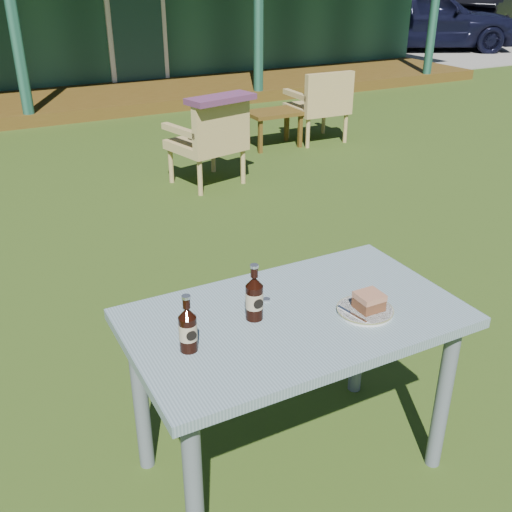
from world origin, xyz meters
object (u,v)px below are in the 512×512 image
cola_bottle_near (254,297)px  armchair_left (211,138)px  cafe_table (294,337)px  cake_slice (369,301)px  cola_bottle_far (188,329)px  car_far (495,10)px  side_table (274,116)px  armchair_right (321,103)px  car_near (423,18)px  plate (365,310)px

cola_bottle_near → armchair_left: cola_bottle_near is taller
cafe_table → cake_slice: (0.24, -0.11, 0.15)m
cola_bottle_far → car_far: bearing=39.3°
cafe_table → side_table: bearing=61.5°
car_far → side_table: bearing=99.4°
armchair_left → side_table: 1.42m
cola_bottle_far → armchair_right: 5.26m
car_near → plate: 13.44m
car_far → cake_slice: bearing=108.2°
cola_bottle_far → side_table: (2.67, 4.19, -0.46)m
plate → cola_bottle_far: cola_bottle_far is taller
cola_bottle_near → armchair_left: bearing=68.8°
car_near → cola_bottle_far: size_ratio=20.92×
cafe_table → car_far: bearing=40.1°
cola_bottle_near → car_near: bearing=45.7°
cola_bottle_near → cola_bottle_far: (-0.28, -0.07, -0.00)m
cola_bottle_far → armchair_right: bearing=51.9°
car_far → cake_slice: size_ratio=47.50×
cake_slice → cola_bottle_near: 0.41m
car_far → plate: 16.67m
side_table → cafe_table: bearing=-118.5°
cafe_table → cola_bottle_far: cola_bottle_far is taller
armchair_left → armchair_right: (1.70, 0.79, 0.00)m
car_far → cola_bottle_far: 17.12m
car_far → armchair_right: car_far is taller
cafe_table → plate: (0.23, -0.11, 0.11)m
cola_bottle_far → armchair_left: 3.69m
cola_bottle_near → side_table: 4.79m
plate → cake_slice: 0.04m
car_far → plate: car_far is taller
plate → armchair_right: size_ratio=0.26×
car_near → armchair_right: car_near is taller
car_far → side_table: 12.49m
cafe_table → cola_bottle_far: 0.46m
plate → side_table: (2.03, 4.27, -0.39)m
cafe_table → cake_slice: size_ratio=13.04×
cola_bottle_near → cola_bottle_far: bearing=-165.5°
armchair_right → armchair_left: bearing=-154.9°
car_far → cola_bottle_far: bearing=106.6°
cola_bottle_far → side_table: size_ratio=0.34×
car_near → cola_bottle_near: car_near is taller
cola_bottle_near → side_table: size_ratio=0.35×
car_near → cake_slice: bearing=163.2°
cake_slice → cafe_table: bearing=154.6°
plate → cake_slice: size_ratio=2.22×
armchair_right → side_table: size_ratio=1.33×
plate → car_far: bearing=40.9°
car_near → plate: (-9.11, -9.88, 0.01)m
cake_slice → armchair_left: cake_slice is taller
cafe_table → side_table: size_ratio=2.00×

